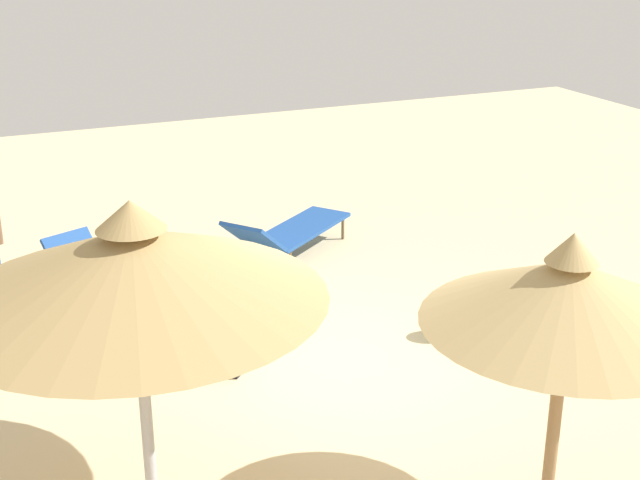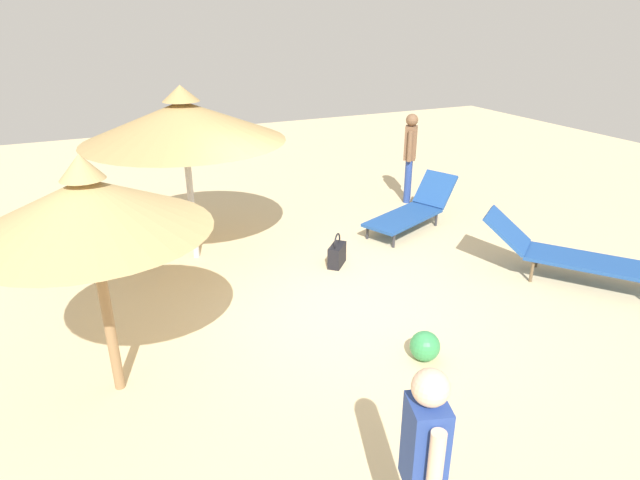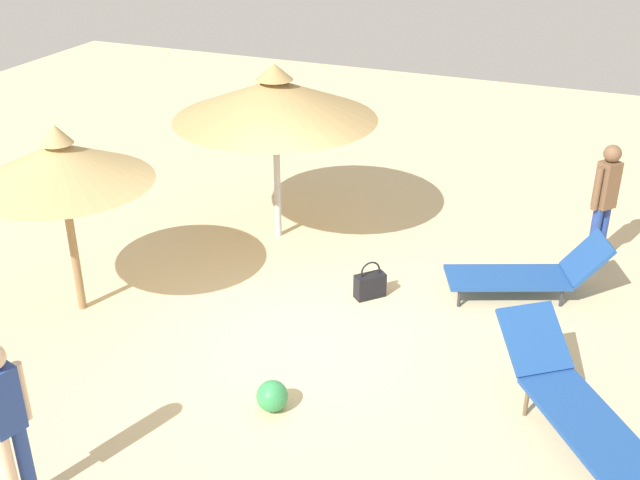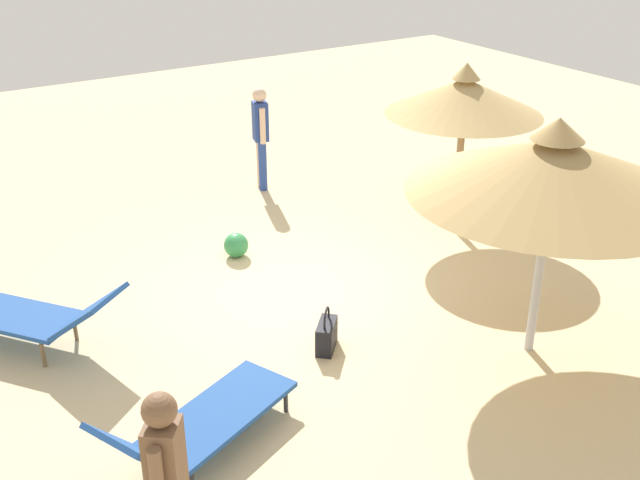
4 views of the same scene
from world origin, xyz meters
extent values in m
cube|color=beige|center=(0.00, 0.00, -0.05)|extent=(24.00, 24.00, 0.10)
cylinder|color=olive|center=(0.57, -2.76, 1.03)|extent=(0.10, 0.10, 2.05)
cone|color=tan|center=(0.57, -2.76, 1.93)|extent=(2.11, 2.11, 0.48)
cone|color=tan|center=(0.57, -2.76, 2.27)|extent=(0.38, 0.38, 0.22)
cylinder|color=#B2B2B7|center=(-2.21, -1.36, 1.03)|extent=(0.09, 0.09, 2.06)
cone|color=tan|center=(-2.21, -1.36, 2.07)|extent=(2.84, 2.84, 0.56)
cone|color=tan|center=(-2.21, -1.36, 2.45)|extent=(0.51, 0.51, 0.22)
cube|color=#1E478C|center=(1.00, 3.34, 0.34)|extent=(1.78, 1.56, 0.05)
cylinder|color=brown|center=(0.25, 3.11, 0.16)|extent=(0.04, 0.04, 0.32)
cylinder|color=brown|center=(0.57, 2.69, 0.16)|extent=(0.04, 0.04, 0.32)
cube|color=#1E478C|center=(0.06, 2.64, 0.60)|extent=(0.88, 0.88, 0.49)
cube|color=#1E478C|center=(-1.73, 2.07, 0.26)|extent=(1.17, 1.65, 0.05)
cylinder|color=#2D2D33|center=(-1.24, 1.58, 0.12)|extent=(0.04, 0.04, 0.24)
cylinder|color=#2D2D33|center=(-1.73, 1.38, 0.12)|extent=(0.04, 0.04, 0.24)
cylinder|color=#2D2D33|center=(-1.73, 2.76, 0.12)|extent=(0.04, 0.04, 0.24)
cylinder|color=#2D2D33|center=(-2.22, 2.56, 0.12)|extent=(0.04, 0.04, 0.24)
cube|color=#1E478C|center=(-2.11, 2.97, 0.54)|extent=(0.76, 0.67, 0.54)
cylinder|color=navy|center=(3.35, -1.17, 0.41)|extent=(0.13, 0.13, 0.81)
cylinder|color=beige|center=(3.50, -1.21, 0.41)|extent=(0.13, 0.13, 0.81)
cube|color=navy|center=(3.43, -1.19, 1.12)|extent=(0.31, 0.29, 0.61)
cylinder|color=beige|center=(3.25, -1.14, 1.09)|extent=(0.09, 0.09, 0.56)
cylinder|color=navy|center=(-3.14, 3.09, 0.43)|extent=(0.13, 0.13, 0.85)
cylinder|color=navy|center=(-3.02, 2.99, 0.43)|extent=(0.13, 0.13, 0.85)
cube|color=brown|center=(-3.08, 3.04, 1.17)|extent=(0.33, 0.33, 0.64)
sphere|color=brown|center=(-3.08, 3.04, 1.61)|extent=(0.23, 0.23, 0.23)
cylinder|color=brown|center=(-3.21, 3.15, 1.15)|extent=(0.09, 0.09, 0.59)
cylinder|color=brown|center=(-2.94, 2.93, 1.15)|extent=(0.09, 0.09, 0.59)
cube|color=black|center=(-1.04, 0.47, 0.16)|extent=(0.40, 0.39, 0.32)
torus|color=black|center=(-1.04, 0.47, 0.37)|extent=(0.21, 0.20, 0.27)
sphere|color=#338C4C|center=(1.45, 0.28, 0.16)|extent=(0.33, 0.33, 0.33)
camera|label=1|loc=(-3.33, -7.33, 4.48)|focal=49.65mm
camera|label=2|loc=(5.36, -2.76, 3.46)|focal=30.00mm
camera|label=3|loc=(7.14, 3.14, 5.13)|focal=43.78mm
camera|label=4|loc=(-6.86, 4.27, 4.62)|focal=43.19mm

